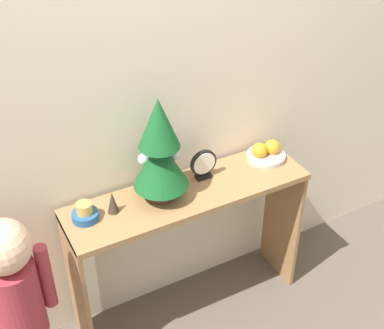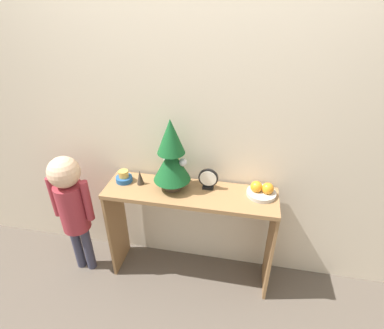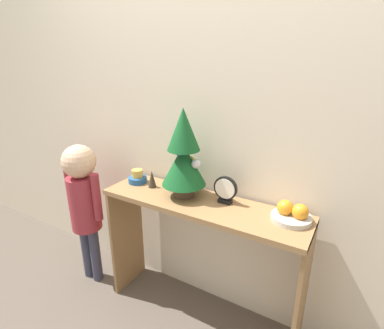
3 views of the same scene
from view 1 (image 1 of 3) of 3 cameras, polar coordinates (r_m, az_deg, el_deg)
name	(u,v)px [view 1 (image 1 of 3)]	position (r m, az deg, el deg)	size (l,w,h in m)	color
ground_plane	(203,326)	(2.98, 1.23, -16.85)	(12.00, 12.00, 0.00)	brown
back_wall	(166,87)	(2.43, -2.76, 8.30)	(7.00, 0.05, 2.50)	beige
console_table	(189,222)	(2.63, -0.37, -6.11)	(1.19, 0.33, 0.80)	olive
mini_tree	(160,151)	(2.34, -3.46, 1.44)	(0.25, 0.25, 0.51)	#4C3828
fruit_bowl	(266,153)	(2.74, 7.89, 1.27)	(0.20, 0.20, 0.10)	#B7B2A8
singing_bowl	(85,213)	(2.38, -11.35, -5.14)	(0.12, 0.12, 0.09)	#235189
desk_clock	(203,165)	(2.56, 1.23, -0.02)	(0.14, 0.04, 0.16)	black
figurine	(113,202)	(2.39, -8.47, -4.00)	(0.05, 0.05, 0.11)	#382D23
child_figure	(15,292)	(2.35, -18.34, -12.76)	(0.32, 0.22, 1.03)	#38384C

